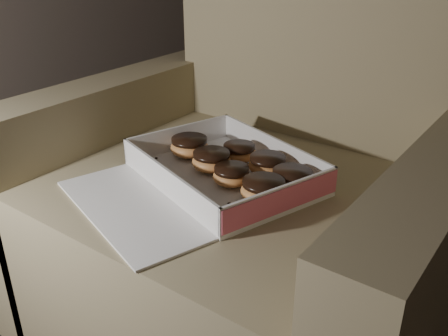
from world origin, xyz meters
name	(u,v)px	position (x,y,z in m)	size (l,w,h in m)	color
armchair	(249,216)	(-0.46, -0.21, 0.31)	(0.95, 0.80, 0.99)	#8C7D59
bakery_box	(209,180)	(-0.48, -0.34, 0.46)	(0.50, 0.54, 0.07)	white
donut_a	(212,160)	(-0.51, -0.29, 0.47)	(0.09, 0.09, 0.04)	#E59750
donut_b	(189,146)	(-0.60, -0.26, 0.47)	(0.09, 0.09, 0.04)	#E59750
donut_c	(292,180)	(-0.32, -0.26, 0.47)	(0.09, 0.09, 0.04)	#E59750
donut_d	(239,152)	(-0.49, -0.21, 0.47)	(0.08, 0.08, 0.04)	#E59750
donut_e	(232,175)	(-0.44, -0.32, 0.47)	(0.08, 0.08, 0.04)	#E59750
donut_f	(263,190)	(-0.35, -0.34, 0.47)	(0.09, 0.09, 0.04)	#E59750
donut_g	(268,165)	(-0.40, -0.23, 0.47)	(0.08, 0.08, 0.04)	#E59750
crumb_a	(229,203)	(-0.39, -0.39, 0.45)	(0.01, 0.01, 0.00)	black
crumb_b	(202,171)	(-0.52, -0.31, 0.45)	(0.01, 0.01, 0.00)	black
crumb_c	(156,158)	(-0.65, -0.32, 0.45)	(0.01, 0.01, 0.00)	black
crumb_d	(182,196)	(-0.49, -0.42, 0.45)	(0.01, 0.01, 0.00)	black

